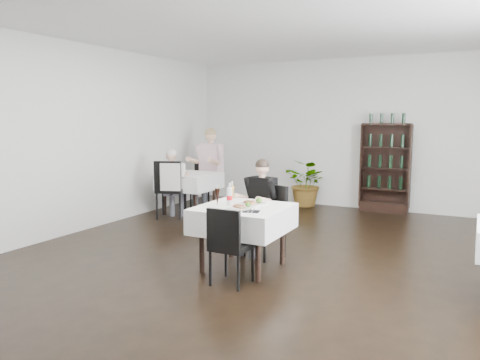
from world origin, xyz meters
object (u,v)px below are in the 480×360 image
wine_shelf (385,169)px  potted_tree (307,183)px  main_table (243,218)px  diner_main (259,199)px

wine_shelf → potted_tree: (-1.52, -0.11, -0.36)m
main_table → potted_tree: size_ratio=1.06×
main_table → potted_tree: bearing=98.4°
wine_shelf → main_table: (-0.90, -4.31, -0.23)m
wine_shelf → diner_main: (-1.00, -3.63, -0.10)m
potted_tree → diner_main: bearing=-81.6°
wine_shelf → potted_tree: size_ratio=1.80×
diner_main → potted_tree: bearing=98.4°
main_table → diner_main: bearing=98.7°
wine_shelf → diner_main: size_ratio=1.37×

